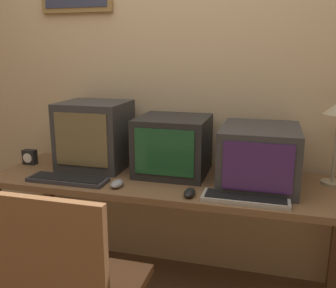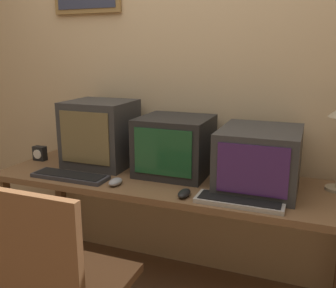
# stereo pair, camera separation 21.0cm
# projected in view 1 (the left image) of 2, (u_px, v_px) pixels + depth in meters

# --- Properties ---
(wall_back) EXTENTS (8.00, 0.08, 2.60)m
(wall_back) POSITION_uv_depth(u_px,v_px,m) (183.00, 76.00, 2.38)
(wall_back) COLOR #D1B284
(wall_back) RESTS_ON ground_plane
(desk) EXTENTS (2.04, 0.63, 0.74)m
(desk) POSITION_uv_depth(u_px,v_px,m) (168.00, 191.00, 2.17)
(desk) COLOR brown
(desk) RESTS_ON ground_plane
(monitor_left) EXTENTS (0.40, 0.37, 0.41)m
(monitor_left) POSITION_uv_depth(u_px,v_px,m) (95.00, 135.00, 2.34)
(monitor_left) COLOR #333333
(monitor_left) RESTS_ON desk
(monitor_center) EXTENTS (0.41, 0.40, 0.34)m
(monitor_center) POSITION_uv_depth(u_px,v_px,m) (173.00, 145.00, 2.22)
(monitor_center) COLOR black
(monitor_center) RESTS_ON desk
(monitor_right) EXTENTS (0.41, 0.48, 0.32)m
(monitor_right) POSITION_uv_depth(u_px,v_px,m) (259.00, 156.00, 2.03)
(monitor_right) COLOR #333333
(monitor_right) RESTS_ON desk
(keyboard_main) EXTENTS (0.46, 0.14, 0.03)m
(keyboard_main) POSITION_uv_depth(u_px,v_px,m) (68.00, 179.00, 2.10)
(keyboard_main) COLOR #333338
(keyboard_main) RESTS_ON desk
(keyboard_side) EXTENTS (0.42, 0.14, 0.03)m
(keyboard_side) POSITION_uv_depth(u_px,v_px,m) (245.00, 198.00, 1.83)
(keyboard_side) COLOR #A8A399
(keyboard_side) RESTS_ON desk
(mouse_near_keyboard) EXTENTS (0.06, 0.11, 0.04)m
(mouse_near_keyboard) POSITION_uv_depth(u_px,v_px,m) (117.00, 184.00, 2.02)
(mouse_near_keyboard) COLOR gray
(mouse_near_keyboard) RESTS_ON desk
(mouse_far_corner) EXTENTS (0.06, 0.11, 0.04)m
(mouse_far_corner) POSITION_uv_depth(u_px,v_px,m) (190.00, 193.00, 1.89)
(mouse_far_corner) COLOR black
(mouse_far_corner) RESTS_ON desk
(desk_clock) EXTENTS (0.09, 0.05, 0.10)m
(desk_clock) POSITION_uv_depth(u_px,v_px,m) (30.00, 157.00, 2.42)
(desk_clock) COLOR black
(desk_clock) RESTS_ON desk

